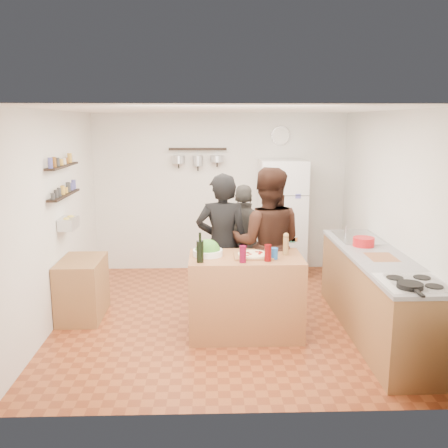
{
  "coord_description": "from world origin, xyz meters",
  "views": [
    {
      "loc": [
        -0.18,
        -5.82,
        2.37
      ],
      "look_at": [
        0.0,
        0.1,
        1.15
      ],
      "focal_mm": 40.0,
      "sensor_mm": 36.0,
      "label": 1
    }
  ],
  "objects_px": {
    "skillet": "(410,286)",
    "wine_bottle": "(200,252)",
    "wall_clock": "(281,136)",
    "prep_island": "(245,295)",
    "person_back": "(244,245)",
    "side_table": "(82,288)",
    "pepper_mill": "(286,246)",
    "person_left": "(222,245)",
    "red_bowl": "(364,242)",
    "person_center": "(267,244)",
    "counter_run": "(377,296)",
    "salad_bowl": "(208,253)",
    "salt_canister": "(274,254)",
    "fridge": "(282,218)"
  },
  "relations": [
    {
      "from": "skillet",
      "to": "wine_bottle",
      "type": "bearing_deg",
      "value": 153.93
    },
    {
      "from": "wine_bottle",
      "to": "wall_clock",
      "type": "bearing_deg",
      "value": 66.42
    },
    {
      "from": "prep_island",
      "to": "person_back",
      "type": "distance_m",
      "value": 1.06
    },
    {
      "from": "wine_bottle",
      "to": "side_table",
      "type": "height_order",
      "value": "wine_bottle"
    },
    {
      "from": "pepper_mill",
      "to": "person_back",
      "type": "xyz_separation_m",
      "value": [
        -0.39,
        0.96,
        -0.22
      ]
    },
    {
      "from": "person_left",
      "to": "red_bowl",
      "type": "bearing_deg",
      "value": 174.97
    },
    {
      "from": "person_center",
      "to": "person_left",
      "type": "bearing_deg",
      "value": 0.63
    },
    {
      "from": "person_back",
      "to": "skillet",
      "type": "xyz_separation_m",
      "value": [
        1.32,
        -2.15,
        0.15
      ]
    },
    {
      "from": "counter_run",
      "to": "wall_clock",
      "type": "xyz_separation_m",
      "value": [
        -0.75,
        2.63,
        1.7
      ]
    },
    {
      "from": "person_back",
      "to": "person_left",
      "type": "bearing_deg",
      "value": 61.69
    },
    {
      "from": "wine_bottle",
      "to": "wall_clock",
      "type": "distance_m",
      "value": 3.27
    },
    {
      "from": "wall_clock",
      "to": "red_bowl",
      "type": "bearing_deg",
      "value": -72.46
    },
    {
      "from": "wine_bottle",
      "to": "person_center",
      "type": "xyz_separation_m",
      "value": [
        0.79,
        0.74,
        -0.1
      ]
    },
    {
      "from": "salad_bowl",
      "to": "person_center",
      "type": "height_order",
      "value": "person_center"
    },
    {
      "from": "wine_bottle",
      "to": "side_table",
      "type": "xyz_separation_m",
      "value": [
        -1.46,
        0.78,
        -0.66
      ]
    },
    {
      "from": "salad_bowl",
      "to": "salt_canister",
      "type": "bearing_deg",
      "value": -13.28
    },
    {
      "from": "counter_run",
      "to": "fridge",
      "type": "xyz_separation_m",
      "value": [
        -0.75,
        2.3,
        0.45
      ]
    },
    {
      "from": "person_center",
      "to": "side_table",
      "type": "distance_m",
      "value": 2.32
    },
    {
      "from": "salad_bowl",
      "to": "side_table",
      "type": "relative_size",
      "value": 0.41
    },
    {
      "from": "prep_island",
      "to": "pepper_mill",
      "type": "height_order",
      "value": "pepper_mill"
    },
    {
      "from": "salt_canister",
      "to": "side_table",
      "type": "xyz_separation_m",
      "value": [
        -2.26,
        0.68,
        -0.61
      ]
    },
    {
      "from": "pepper_mill",
      "to": "red_bowl",
      "type": "height_order",
      "value": "pepper_mill"
    },
    {
      "from": "salt_canister",
      "to": "wall_clock",
      "type": "height_order",
      "value": "wall_clock"
    },
    {
      "from": "pepper_mill",
      "to": "side_table",
      "type": "bearing_deg",
      "value": 168.04
    },
    {
      "from": "salad_bowl",
      "to": "fridge",
      "type": "bearing_deg",
      "value": 62.59
    },
    {
      "from": "wine_bottle",
      "to": "person_left",
      "type": "distance_m",
      "value": 0.87
    },
    {
      "from": "salt_canister",
      "to": "person_back",
      "type": "distance_m",
      "value": 1.17
    },
    {
      "from": "person_left",
      "to": "person_center",
      "type": "xyz_separation_m",
      "value": [
        0.54,
        -0.08,
        0.04
      ]
    },
    {
      "from": "salt_canister",
      "to": "person_center",
      "type": "xyz_separation_m",
      "value": [
        -0.01,
        0.64,
        -0.05
      ]
    },
    {
      "from": "prep_island",
      "to": "pepper_mill",
      "type": "relative_size",
      "value": 6.22
    },
    {
      "from": "pepper_mill",
      "to": "counter_run",
      "type": "height_order",
      "value": "pepper_mill"
    },
    {
      "from": "person_center",
      "to": "skillet",
      "type": "height_order",
      "value": "person_center"
    },
    {
      "from": "person_back",
      "to": "salt_canister",
      "type": "bearing_deg",
      "value": 110.51
    },
    {
      "from": "salt_canister",
      "to": "pepper_mill",
      "type": "bearing_deg",
      "value": 48.58
    },
    {
      "from": "salad_bowl",
      "to": "red_bowl",
      "type": "height_order",
      "value": "red_bowl"
    },
    {
      "from": "prep_island",
      "to": "person_back",
      "type": "height_order",
      "value": "person_back"
    },
    {
      "from": "salad_bowl",
      "to": "pepper_mill",
      "type": "relative_size",
      "value": 1.65
    },
    {
      "from": "salad_bowl",
      "to": "side_table",
      "type": "bearing_deg",
      "value": 161.67
    },
    {
      "from": "person_back",
      "to": "wall_clock",
      "type": "xyz_separation_m",
      "value": [
        0.67,
        1.59,
        1.36
      ]
    },
    {
      "from": "person_back",
      "to": "skillet",
      "type": "relative_size",
      "value": 6.88
    },
    {
      "from": "salad_bowl",
      "to": "person_left",
      "type": "bearing_deg",
      "value": 72.3
    },
    {
      "from": "salad_bowl",
      "to": "salt_canister",
      "type": "relative_size",
      "value": 2.7
    },
    {
      "from": "wine_bottle",
      "to": "counter_run",
      "type": "relative_size",
      "value": 0.09
    },
    {
      "from": "red_bowl",
      "to": "person_back",
      "type": "bearing_deg",
      "value": 155.35
    },
    {
      "from": "salad_bowl",
      "to": "counter_run",
      "type": "relative_size",
      "value": 0.13
    },
    {
      "from": "salt_canister",
      "to": "counter_run",
      "type": "bearing_deg",
      "value": 4.03
    },
    {
      "from": "counter_run",
      "to": "wall_clock",
      "type": "height_order",
      "value": "wall_clock"
    },
    {
      "from": "red_bowl",
      "to": "side_table",
      "type": "distance_m",
      "value": 3.45
    },
    {
      "from": "fridge",
      "to": "person_back",
      "type": "bearing_deg",
      "value": -118.08
    },
    {
      "from": "pepper_mill",
      "to": "wall_clock",
      "type": "bearing_deg",
      "value": 83.77
    }
  ]
}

